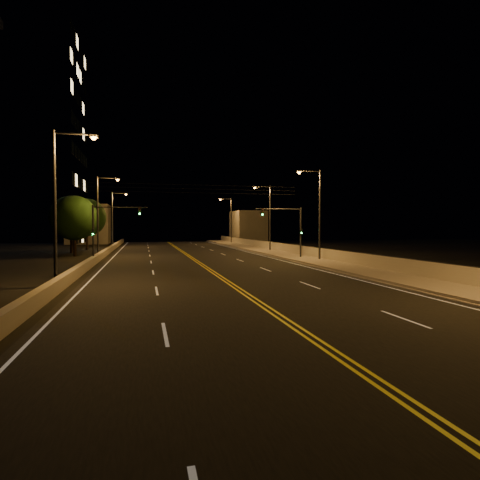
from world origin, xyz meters
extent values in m
plane|color=black|center=(0.00, 0.00, 0.00)|extent=(160.00, 160.00, 0.00)
cube|color=black|center=(0.00, 20.00, 0.01)|extent=(18.00, 120.00, 0.02)
cube|color=gray|center=(10.80, 20.00, 0.15)|extent=(3.60, 120.00, 0.30)
cube|color=gray|center=(8.93, 20.00, 0.07)|extent=(0.14, 120.00, 0.15)
cube|color=#AFA492|center=(12.45, 20.00, 0.80)|extent=(0.30, 120.00, 1.00)
cube|color=#AFA492|center=(-9.74, 20.00, 0.37)|extent=(0.45, 120.00, 0.74)
cube|color=gray|center=(16.50, 71.31, 3.38)|extent=(6.00, 10.00, 6.75)
cube|color=gray|center=(-16.00, 73.97, 3.93)|extent=(8.00, 8.00, 7.87)
cylinder|color=black|center=(12.45, 20.00, 1.33)|extent=(0.06, 120.00, 0.06)
cube|color=silver|center=(-8.60, 20.00, 0.02)|extent=(0.12, 116.00, 0.00)
cube|color=silver|center=(8.60, 20.00, 0.02)|extent=(0.12, 116.00, 0.00)
cube|color=gold|center=(-0.15, 20.00, 0.02)|extent=(0.12, 116.00, 0.00)
cube|color=gold|center=(0.15, 20.00, 0.02)|extent=(0.12, 116.00, 0.00)
cube|color=silver|center=(-4.50, 1.50, 0.02)|extent=(0.12, 3.00, 0.00)
cube|color=silver|center=(-4.50, 10.50, 0.02)|extent=(0.12, 3.00, 0.00)
cube|color=silver|center=(-4.50, 19.50, 0.02)|extent=(0.12, 3.00, 0.00)
cube|color=silver|center=(-4.50, 28.50, 0.02)|extent=(0.12, 3.00, 0.00)
cube|color=silver|center=(-4.50, 37.50, 0.02)|extent=(0.12, 3.00, 0.00)
cube|color=silver|center=(-4.50, 46.50, 0.02)|extent=(0.12, 3.00, 0.00)
cube|color=silver|center=(-4.50, 55.50, 0.02)|extent=(0.12, 3.00, 0.00)
cube|color=silver|center=(-4.50, 64.50, 0.02)|extent=(0.12, 3.00, 0.00)
cube|color=silver|center=(-4.50, 73.50, 0.02)|extent=(0.12, 3.00, 0.00)
cube|color=silver|center=(4.50, 1.50, 0.02)|extent=(0.12, 3.00, 0.00)
cube|color=silver|center=(4.50, 10.50, 0.02)|extent=(0.12, 3.00, 0.00)
cube|color=silver|center=(4.50, 19.50, 0.02)|extent=(0.12, 3.00, 0.00)
cube|color=silver|center=(4.50, 28.50, 0.02)|extent=(0.12, 3.00, 0.00)
cube|color=silver|center=(4.50, 37.50, 0.02)|extent=(0.12, 3.00, 0.00)
cube|color=silver|center=(4.50, 46.50, 0.02)|extent=(0.12, 3.00, 0.00)
cube|color=silver|center=(4.50, 55.50, 0.02)|extent=(0.12, 3.00, 0.00)
cube|color=silver|center=(4.50, 64.50, 0.02)|extent=(0.12, 3.00, 0.00)
cube|color=silver|center=(4.50, 73.50, 0.02)|extent=(0.12, 3.00, 0.00)
cylinder|color=#2D2D33|center=(11.80, 24.96, 4.56)|extent=(0.20, 0.20, 9.12)
cylinder|color=#2D2D33|center=(10.70, 24.96, 8.97)|extent=(2.20, 0.12, 0.12)
cube|color=#2D2D33|center=(9.60, 24.96, 8.90)|extent=(0.50, 0.25, 0.14)
sphere|color=#FF9E2D|center=(9.60, 24.96, 8.80)|extent=(0.28, 0.28, 0.28)
cylinder|color=#2D2D33|center=(11.80, 41.04, 4.56)|extent=(0.20, 0.20, 9.12)
cylinder|color=#2D2D33|center=(10.70, 41.04, 8.97)|extent=(2.20, 0.12, 0.12)
cube|color=#2D2D33|center=(9.60, 41.04, 8.90)|extent=(0.50, 0.25, 0.14)
sphere|color=#FF9E2D|center=(9.60, 41.04, 8.80)|extent=(0.28, 0.28, 0.28)
cylinder|color=#2D2D33|center=(11.80, 66.37, 4.56)|extent=(0.20, 0.20, 9.12)
cylinder|color=#2D2D33|center=(10.70, 66.37, 8.97)|extent=(2.20, 0.12, 0.12)
cube|color=#2D2D33|center=(9.60, 66.37, 8.90)|extent=(0.50, 0.25, 0.14)
sphere|color=#FF9E2D|center=(9.60, 66.37, 8.80)|extent=(0.28, 0.28, 0.28)
cylinder|color=#2D2D33|center=(-10.20, 13.42, 4.56)|extent=(0.20, 0.20, 9.12)
cylinder|color=#2D2D33|center=(-9.10, 13.42, 8.97)|extent=(2.20, 0.12, 0.12)
cube|color=#2D2D33|center=(-8.00, 13.42, 8.90)|extent=(0.50, 0.25, 0.14)
sphere|color=#FF9E2D|center=(-8.00, 13.42, 8.80)|extent=(0.28, 0.28, 0.28)
cylinder|color=#2D2D33|center=(-10.20, 35.63, 4.56)|extent=(0.20, 0.20, 9.12)
cylinder|color=#2D2D33|center=(-9.10, 35.63, 8.97)|extent=(2.20, 0.12, 0.12)
cube|color=#2D2D33|center=(-8.00, 35.63, 8.90)|extent=(0.50, 0.25, 0.14)
sphere|color=#FF9E2D|center=(-8.00, 35.63, 8.80)|extent=(0.28, 0.28, 0.28)
cylinder|color=#2D2D33|center=(-10.20, 57.02, 4.56)|extent=(0.20, 0.20, 9.12)
cylinder|color=#2D2D33|center=(-9.10, 57.02, 8.97)|extent=(2.20, 0.12, 0.12)
cube|color=#2D2D33|center=(-8.00, 57.02, 8.90)|extent=(0.50, 0.25, 0.14)
sphere|color=#FF9E2D|center=(-8.00, 57.02, 8.80)|extent=(0.28, 0.28, 0.28)
cylinder|color=#2D2D33|center=(11.00, 27.95, 2.78)|extent=(0.18, 0.18, 5.56)
cylinder|color=#2D2D33|center=(8.50, 27.95, 5.36)|extent=(5.00, 0.10, 0.10)
cube|color=black|center=(6.75, 27.95, 5.01)|extent=(0.28, 0.18, 0.80)
sphere|color=#19FF4C|center=(6.75, 27.84, 4.76)|extent=(0.14, 0.14, 0.14)
cube|color=black|center=(11.00, 27.80, 3.00)|extent=(0.22, 0.14, 0.55)
cylinder|color=#2D2D33|center=(-9.80, 27.95, 2.78)|extent=(0.18, 0.18, 5.56)
cylinder|color=#2D2D33|center=(-7.30, 27.95, 5.36)|extent=(5.00, 0.10, 0.10)
cube|color=black|center=(-5.55, 27.95, 5.01)|extent=(0.28, 0.18, 0.80)
sphere|color=#19FF4C|center=(-5.55, 27.84, 4.76)|extent=(0.14, 0.14, 0.14)
cube|color=black|center=(-9.80, 27.80, 3.00)|extent=(0.22, 0.14, 0.55)
cylinder|color=black|center=(0.00, 29.50, 7.00)|extent=(22.00, 0.03, 0.03)
cylinder|color=black|center=(0.00, 29.50, 7.40)|extent=(22.00, 0.03, 0.03)
cylinder|color=black|center=(0.00, 29.50, 7.80)|extent=(22.00, 0.03, 0.03)
cylinder|color=black|center=(-13.11, 38.58, 1.25)|extent=(0.36, 0.36, 2.50)
sphere|color=black|center=(-13.11, 38.58, 4.52)|extent=(5.28, 5.28, 5.28)
cylinder|color=black|center=(-14.59, 45.31, 1.32)|extent=(0.36, 0.36, 2.64)
sphere|color=black|center=(-14.59, 45.31, 4.77)|extent=(5.58, 5.58, 5.58)
cylinder|color=black|center=(-13.58, 52.52, 1.35)|extent=(0.36, 0.36, 2.70)
sphere|color=black|center=(-13.58, 52.52, 4.88)|extent=(5.71, 5.71, 5.71)
camera|label=1|loc=(-5.14, -11.80, 3.57)|focal=30.00mm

